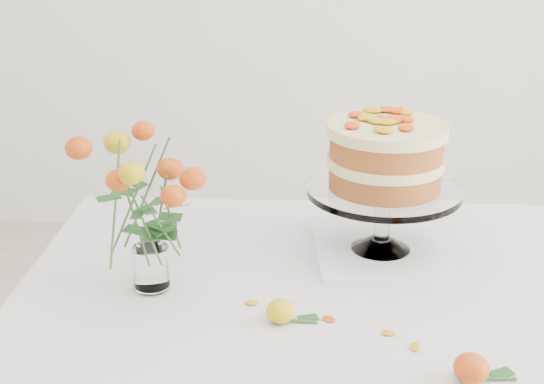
% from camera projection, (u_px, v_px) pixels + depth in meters
% --- Properties ---
extents(table, '(1.43, 0.93, 0.76)m').
position_uv_depth(table, '(390.00, 332.00, 1.44)').
color(table, tan).
rests_on(table, ground).
extents(napkin, '(0.29, 0.29, 0.01)m').
position_uv_depth(napkin, '(380.00, 250.00, 1.58)').
color(napkin, white).
rests_on(napkin, table).
extents(cake_stand, '(0.31, 0.31, 0.28)m').
position_uv_depth(cake_stand, '(385.00, 163.00, 1.51)').
color(cake_stand, white).
rests_on(cake_stand, napkin).
extents(rose_vase, '(0.23, 0.23, 0.35)m').
position_uv_depth(rose_vase, '(146.00, 189.00, 1.35)').
color(rose_vase, white).
rests_on(rose_vase, table).
extents(loose_rose_near, '(0.09, 0.05, 0.04)m').
position_uv_depth(loose_rose_near, '(280.00, 311.00, 1.31)').
color(loose_rose_near, gold).
rests_on(loose_rose_near, table).
extents(loose_rose_far, '(0.10, 0.05, 0.05)m').
position_uv_depth(loose_rose_far, '(471.00, 368.00, 1.15)').
color(loose_rose_far, '#BC4209').
rests_on(loose_rose_far, table).
extents(stray_petal_a, '(0.03, 0.02, 0.00)m').
position_uv_depth(stray_petal_a, '(329.00, 319.00, 1.32)').
color(stray_petal_a, orange).
rests_on(stray_petal_a, table).
extents(stray_petal_b, '(0.03, 0.02, 0.00)m').
position_uv_depth(stray_petal_b, '(388.00, 333.00, 1.28)').
color(stray_petal_b, orange).
rests_on(stray_petal_b, table).
extents(stray_petal_c, '(0.03, 0.02, 0.00)m').
position_uv_depth(stray_petal_c, '(415.00, 347.00, 1.24)').
color(stray_petal_c, orange).
rests_on(stray_petal_c, table).
extents(stray_petal_d, '(0.03, 0.02, 0.00)m').
position_uv_depth(stray_petal_d, '(251.00, 303.00, 1.37)').
color(stray_petal_d, orange).
rests_on(stray_petal_d, table).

